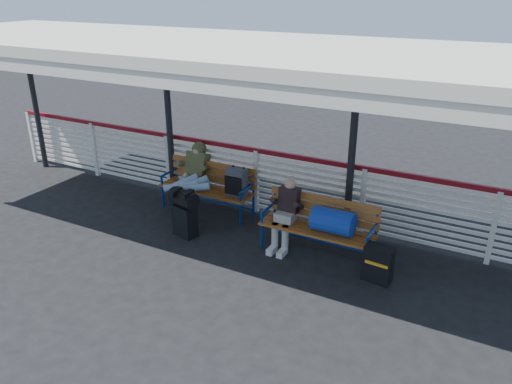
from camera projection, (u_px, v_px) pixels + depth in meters
The scene contains 9 objects.
ground at pixel (200, 256), 7.84m from camera, with size 60.00×60.00×0.00m, color black.
fence at pixel (256, 178), 9.12m from camera, with size 12.08×0.08×1.24m.
canopy at pixel (224, 51), 7.36m from camera, with size 12.60×3.60×3.16m.
luggage_stack at pixel (184, 211), 8.32m from camera, with size 0.55×0.39×0.83m.
bench_left at pixel (219, 183), 9.07m from camera, with size 1.80×0.56×0.96m.
bench_right at pixel (327, 221), 7.60m from camera, with size 1.80×0.56×0.92m.
traveler_man at pixel (190, 180), 8.92m from camera, with size 0.93×1.64×0.77m.
companion_person at pixel (286, 213), 7.91m from camera, with size 0.32×0.66×1.15m.
suitcase_side at pixel (378, 264), 7.10m from camera, with size 0.42×0.27×0.55m.
Camera 1 is at (4.00, -5.60, 3.98)m, focal length 35.00 mm.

